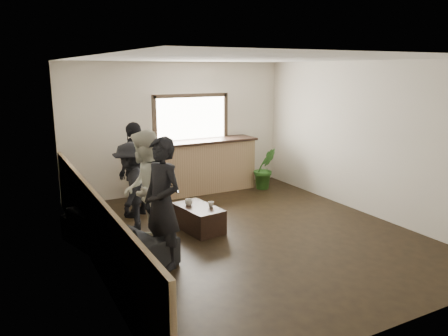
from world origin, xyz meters
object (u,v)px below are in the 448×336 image
potted_plant (265,168)px  person_d (136,170)px  bar_counter (196,163)px  cup_b (211,204)px  sofa (116,232)px  person_b (145,190)px  coffee_table (198,218)px  person_a (162,203)px  person_c (131,188)px  cup_a (189,202)px

potted_plant → person_d: (-3.09, -0.46, 0.40)m
bar_counter → cup_b: 2.39m
sofa → person_b: person_b is taller
coffee_table → person_a: 1.58m
sofa → potted_plant: (3.86, 1.90, 0.17)m
sofa → cup_b: (1.62, 0.12, 0.16)m
person_c → person_d: bearing=179.5°
person_d → potted_plant: bearing=146.1°
cup_a → person_c: 0.98m
cup_a → person_d: 1.26m
potted_plant → person_a: (-3.41, -2.68, 0.43)m
bar_counter → person_a: bearing=-121.5°
cup_b → person_b: 1.26m
sofa → cup_b: bearing=-101.6°
cup_a → bar_counter: bearing=62.1°
person_b → person_c: person_b is taller
bar_counter → person_c: bar_counter is taller
cup_a → person_b: size_ratio=0.07×
potted_plant → person_b: size_ratio=0.52×
coffee_table → cup_a: 0.32m
cup_a → cup_b: size_ratio=1.30×
cup_b → person_b: (-1.17, -0.17, 0.44)m
cup_b → person_c: (-1.17, 0.56, 0.30)m
potted_plant → person_a: bearing=-141.8°
cup_a → potted_plant: bearing=30.9°
bar_counter → person_a: (-1.94, -3.16, 0.25)m
bar_counter → person_d: bar_counter is taller
potted_plant → person_b: (-3.41, -1.94, 0.43)m
person_a → person_d: (0.32, 2.22, -0.03)m
coffee_table → bar_counter: bearing=66.2°
coffee_table → sofa: bearing=-170.5°
sofa → cup_b: 1.63m
potted_plant → person_a: 4.36m
bar_counter → coffee_table: bar_counter is taller
person_d → bar_counter: bearing=167.8°
bar_counter → person_a: size_ratio=1.51×
coffee_table → person_b: person_b is taller
sofa → potted_plant: bearing=-79.8°
person_b → coffee_table: bearing=132.2°
sofa → bar_counter: bearing=-61.1°
sofa → person_a: person_a is taller
sofa → potted_plant: size_ratio=2.17×
sofa → person_a: (0.45, -0.78, 0.60)m
cup_a → person_c: (-0.89, 0.29, 0.29)m
bar_counter → person_c: size_ratio=1.79×
person_c → sofa: bearing=-10.8°
cup_b → sofa: bearing=-175.6°
bar_counter → cup_b: bar_counter is taller
person_b → person_c: size_ratio=1.19×
person_c → person_a: bearing=22.5°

